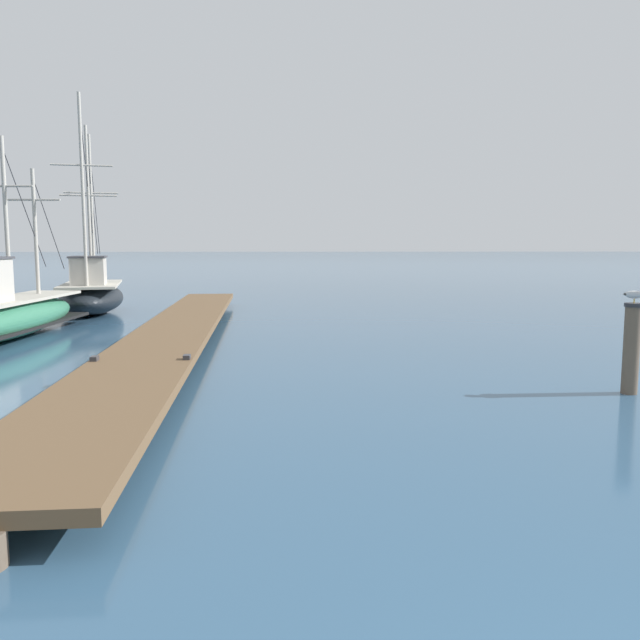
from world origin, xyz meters
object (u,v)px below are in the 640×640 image
at_px(mooring_piling, 631,347).
at_px(perched_seagull, 634,294).
at_px(fishing_boat_1, 91,293).
at_px(fishing_boat_0, 3,315).

height_order(mooring_piling, perched_seagull, perched_seagull).
relative_size(mooring_piling, perched_seagull, 4.16).
relative_size(fishing_boat_1, mooring_piling, 4.85).
xyz_separation_m(fishing_boat_0, fishing_boat_1, (0.34, 6.25, 0.08)).
height_order(fishing_boat_0, mooring_piling, fishing_boat_0).
bearing_deg(perched_seagull, fishing_boat_1, 135.01).
xyz_separation_m(fishing_boat_1, perched_seagull, (12.85, -12.85, 0.93)).
xyz_separation_m(fishing_boat_0, perched_seagull, (13.20, -6.60, 1.01)).
distance_m(fishing_boat_1, perched_seagull, 18.20).
relative_size(fishing_boat_0, perched_seagull, 20.94).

